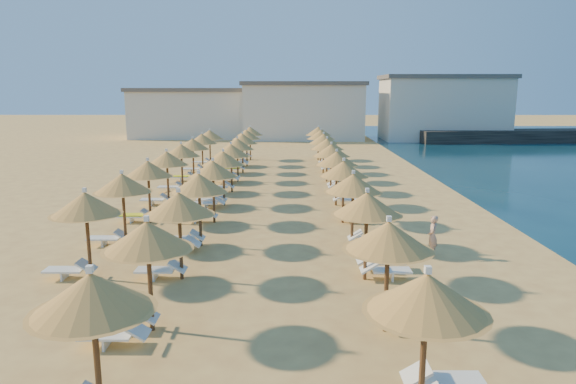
{
  "coord_description": "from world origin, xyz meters",
  "views": [
    {
      "loc": [
        -0.41,
        -20.99,
        6.3
      ],
      "look_at": [
        -0.54,
        4.0,
        1.3
      ],
      "focal_mm": 32.0,
      "sensor_mm": 36.0,
      "label": 1
    }
  ],
  "objects_px": {
    "parasol_row_east": "(337,159)",
    "beachgoer_b": "(363,202)",
    "jetty": "(540,136)",
    "parasol_row_west": "(223,159)",
    "beachgoer_a": "(432,236)"
  },
  "relations": [
    {
      "from": "beachgoer_b",
      "to": "parasol_row_east",
      "type": "bearing_deg",
      "value": 178.07
    },
    {
      "from": "jetty",
      "to": "parasol_row_east",
      "type": "xyz_separation_m",
      "value": [
        -27.99,
        -35.23,
        1.81
      ]
    },
    {
      "from": "jetty",
      "to": "beachgoer_b",
      "type": "xyz_separation_m",
      "value": [
        -26.98,
        -38.56,
        0.15
      ]
    },
    {
      "from": "parasol_row_west",
      "to": "beachgoer_a",
      "type": "height_order",
      "value": "parasol_row_west"
    },
    {
      "from": "jetty",
      "to": "parasol_row_west",
      "type": "relative_size",
      "value": 0.75
    },
    {
      "from": "parasol_row_east",
      "to": "beachgoer_a",
      "type": "xyz_separation_m",
      "value": [
        2.93,
        -8.81,
        -1.77
      ]
    },
    {
      "from": "parasol_row_east",
      "to": "beachgoer_b",
      "type": "distance_m",
      "value": 3.85
    },
    {
      "from": "parasol_row_east",
      "to": "beachgoer_a",
      "type": "bearing_deg",
      "value": -71.61
    },
    {
      "from": "parasol_row_west",
      "to": "parasol_row_east",
      "type": "bearing_deg",
      "value": 0.0
    },
    {
      "from": "jetty",
      "to": "parasol_row_east",
      "type": "height_order",
      "value": "parasol_row_east"
    },
    {
      "from": "parasol_row_east",
      "to": "beachgoer_b",
      "type": "bearing_deg",
      "value": -73.13
    },
    {
      "from": "beachgoer_b",
      "to": "parasol_row_west",
      "type": "bearing_deg",
      "value": -133.59
    },
    {
      "from": "parasol_row_east",
      "to": "jetty",
      "type": "bearing_deg",
      "value": 51.54
    },
    {
      "from": "parasol_row_west",
      "to": "beachgoer_b",
      "type": "bearing_deg",
      "value": -24.79
    },
    {
      "from": "jetty",
      "to": "beachgoer_b",
      "type": "bearing_deg",
      "value": -130.16
    }
  ]
}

